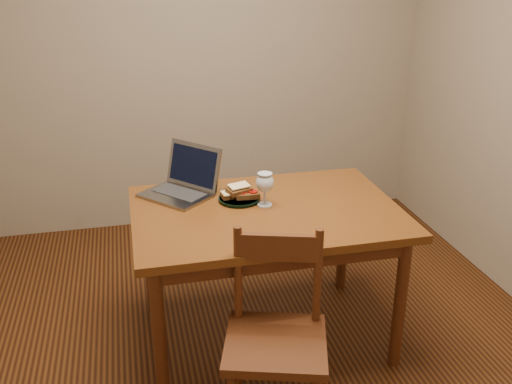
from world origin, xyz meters
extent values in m
cube|color=black|center=(0.00, 0.00, -0.01)|extent=(3.20, 3.20, 0.02)
cube|color=gray|center=(0.00, 1.61, 1.30)|extent=(3.20, 0.02, 2.60)
cube|color=gray|center=(0.00, -1.61, 1.30)|extent=(3.20, 0.02, 2.60)
cube|color=#4C2C0C|center=(0.07, 0.05, 0.72)|extent=(1.30, 0.90, 0.04)
cylinder|color=#431F0E|center=(-0.50, -0.32, 0.35)|extent=(0.06, 0.06, 0.70)
cylinder|color=#431F0E|center=(0.64, -0.32, 0.35)|extent=(0.06, 0.06, 0.70)
cylinder|color=#431F0E|center=(-0.50, 0.42, 0.35)|extent=(0.06, 0.06, 0.70)
cylinder|color=#431F0E|center=(0.64, 0.42, 0.35)|extent=(0.06, 0.06, 0.70)
cube|color=#431F0E|center=(-0.04, -0.58, 0.42)|extent=(0.51, 0.49, 0.04)
cube|color=#431F0E|center=(0.01, -0.43, 0.78)|extent=(0.33, 0.13, 0.12)
cylinder|color=black|center=(-0.03, 0.18, 0.75)|extent=(0.21, 0.21, 0.02)
cube|color=slate|center=(-0.34, 0.30, 0.75)|extent=(0.40, 0.41, 0.02)
cube|color=slate|center=(-0.23, 0.40, 0.87)|extent=(0.28, 0.30, 0.23)
cube|color=black|center=(-0.23, 0.40, 0.87)|extent=(0.23, 0.25, 0.19)
camera|label=1|loc=(-0.55, -2.42, 1.88)|focal=40.00mm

